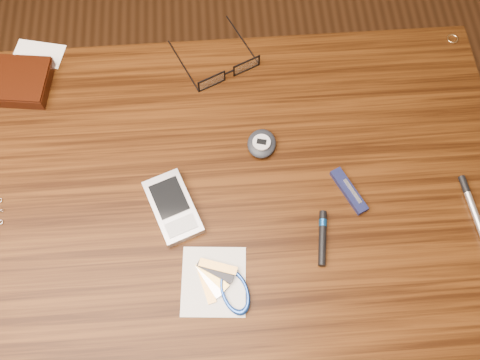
{
  "coord_description": "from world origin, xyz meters",
  "views": [
    {
      "loc": [
        0.01,
        -0.33,
        1.59
      ],
      "look_at": [
        0.03,
        0.04,
        0.76
      ],
      "focal_mm": 40.0,
      "sensor_mm": 36.0,
      "label": 1
    }
  ],
  "objects": [
    {
      "name": "silver_pen",
      "position": [
        0.42,
        -0.03,
        0.76
      ],
      "size": [
        0.02,
        0.14,
        0.01
      ],
      "color": "silver",
      "rests_on": "desk"
    },
    {
      "name": "eyeglasses",
      "position": [
        0.03,
        0.27,
        0.76
      ],
      "size": [
        0.17,
        0.18,
        0.03
      ],
      "color": "black",
      "rests_on": "desk"
    },
    {
      "name": "pedometer",
      "position": [
        0.08,
        0.11,
        0.76
      ],
      "size": [
        0.06,
        0.07,
        0.02
      ],
      "color": "black",
      "rests_on": "desk"
    },
    {
      "name": "ground",
      "position": [
        0.0,
        0.0,
        0.0
      ],
      "size": [
        3.8,
        3.8,
        0.0
      ],
      "primitive_type": "plane",
      "color": "#472814",
      "rests_on": "ground"
    },
    {
      "name": "gold_ring",
      "position": [
        0.47,
        0.32,
        0.75
      ],
      "size": [
        0.03,
        0.03,
        0.0
      ],
      "primitive_type": "torus",
      "rotation": [
        0.0,
        0.0,
        0.13
      ],
      "color": "#F0BF7A",
      "rests_on": "desk"
    },
    {
      "name": "pocket_knife",
      "position": [
        0.22,
        0.01,
        0.76
      ],
      "size": [
        0.05,
        0.09,
        0.01
      ],
      "color": "#111238",
      "rests_on": "desk"
    },
    {
      "name": "black_blue_pen",
      "position": [
        0.16,
        -0.06,
        0.76
      ],
      "size": [
        0.03,
        0.09,
        0.01
      ],
      "color": "black",
      "rests_on": "desk"
    },
    {
      "name": "pda_phone",
      "position": [
        -0.08,
        0.0,
        0.76
      ],
      "size": [
        0.1,
        0.14,
        0.02
      ],
      "color": "#AFAFB4",
      "rests_on": "desk"
    },
    {
      "name": "desk",
      "position": [
        0.0,
        0.0,
        0.65
      ],
      "size": [
        1.0,
        0.7,
        0.75
      ],
      "color": "#381B08",
      "rests_on": "ground"
    },
    {
      "name": "wallet_and_card",
      "position": [
        -0.36,
        0.27,
        0.76
      ],
      "size": [
        0.15,
        0.17,
        0.03
      ],
      "color": "black",
      "rests_on": "desk"
    },
    {
      "name": "notepad_keys",
      "position": [
        -0.0,
        -0.13,
        0.75
      ],
      "size": [
        0.13,
        0.12,
        0.01
      ],
      "color": "silver",
      "rests_on": "desk"
    }
  ]
}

